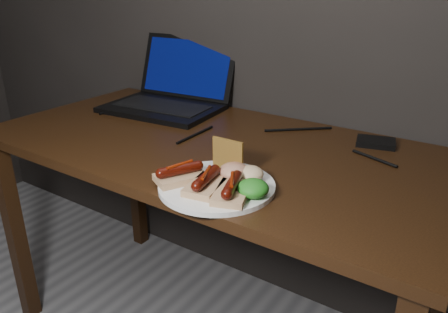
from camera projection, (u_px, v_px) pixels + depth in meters
desk at (212, 169)px, 1.33m from camera, size 1.40×0.70×0.75m
laptop at (171, 93)px, 1.63m from camera, size 0.44×0.40×0.25m
hard_drive at (376, 142)px, 1.28m from camera, size 0.12×0.10×0.02m
desk_cables at (232, 129)px, 1.40m from camera, size 1.00×0.39×0.01m
plate at (217, 186)px, 1.02m from camera, size 0.29×0.29×0.01m
bread_sausage_left at (180, 174)px, 1.02m from camera, size 0.12×0.13×0.04m
bread_sausage_center at (206, 182)px, 0.98m from camera, size 0.09×0.13×0.04m
bread_sausage_right at (232, 189)px, 0.95m from camera, size 0.10×0.13×0.04m
crispbread at (228, 156)px, 1.06m from camera, size 0.09×0.01×0.08m
salad_greens at (253, 188)px, 0.95m from camera, size 0.07×0.07×0.04m
salsa_mound at (234, 171)px, 1.03m from camera, size 0.07×0.07×0.04m
coleslaw_mound at (250, 174)px, 1.02m from camera, size 0.06×0.06×0.04m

